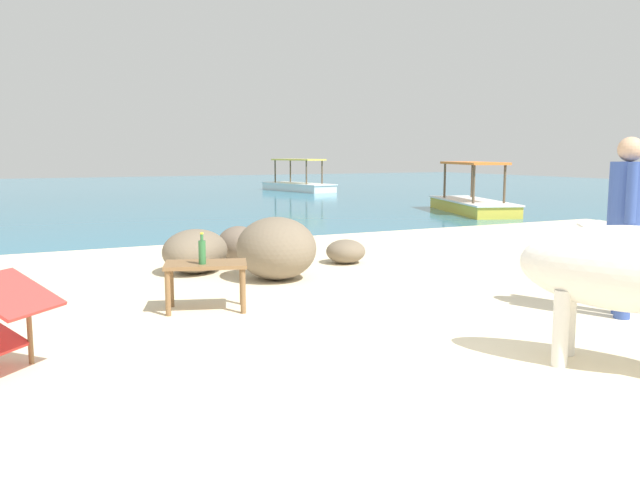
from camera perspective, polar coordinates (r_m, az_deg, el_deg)
name	(u,v)px	position (r m, az deg, el deg)	size (l,w,h in m)	color
sand_beach	(476,368)	(4.75, 13.65, -10.89)	(18.00, 14.00, 0.04)	beige
water_surface	(89,195)	(25.64, -19.73, 3.80)	(60.00, 36.00, 0.03)	teal
cow	(640,271)	(4.82, 26.39, -2.48)	(1.34, 1.76, 1.05)	silver
low_bench_table	(206,271)	(6.17, -10.04, -2.68)	(0.86, 0.65, 0.46)	brown
bottle	(202,251)	(6.06, -10.37, -1.00)	(0.07, 0.07, 0.30)	#2D6B38
deck_chair_far	(593,247)	(8.22, 22.94, -0.57)	(0.70, 0.87, 0.68)	brown
person_standing	(627,213)	(6.39, 25.45, 2.19)	(0.38, 0.39, 1.62)	#334C99
shore_rock_large	(346,251)	(8.73, 2.28, -1.01)	(0.55, 0.53, 0.32)	#756651
shore_rock_medium	(276,248)	(7.60, -3.87, -0.73)	(1.00, 0.93, 0.74)	#756651
shore_rock_small	(195,251)	(8.17, -10.96, -0.96)	(0.95, 0.78, 0.54)	#756651
shore_rock_flat	(239,244)	(8.94, -7.20, -0.33)	(0.63, 0.58, 0.49)	#6B5B4C
boat_white	(298,184)	(26.20, -1.95, 4.95)	(1.87, 3.83, 1.29)	white
boat_yellow	(472,202)	(16.99, 13.29, 3.30)	(2.28, 3.85, 1.29)	gold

